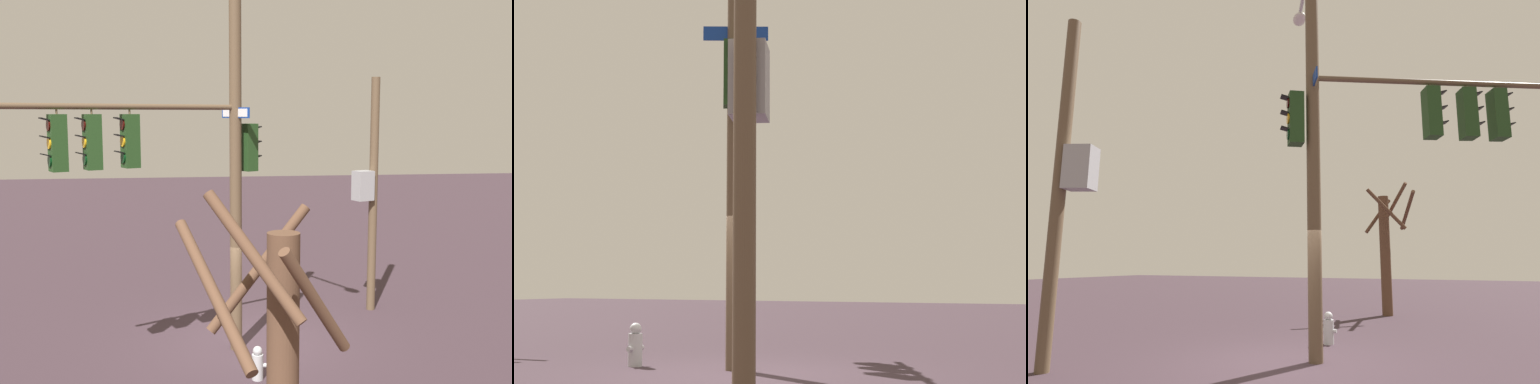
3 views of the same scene
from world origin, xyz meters
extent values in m
plane|color=#392A32|center=(0.00, 0.00, 0.00)|extent=(80.00, 80.00, 0.00)
cylinder|color=brown|center=(0.37, 0.31, 4.52)|extent=(0.28, 0.28, 9.03)
cylinder|color=brown|center=(2.64, 1.50, 5.73)|extent=(4.60, 2.48, 0.12)
cube|color=#1E3D19|center=(2.66, 1.51, 5.03)|extent=(0.43, 0.46, 1.10)
cylinder|color=#2F0403|center=(2.81, 1.58, 5.37)|extent=(0.12, 0.21, 0.22)
cube|color=black|center=(2.87, 1.61, 5.49)|extent=(0.24, 0.26, 0.06)
cylinder|color=#F2A814|center=(2.81, 1.58, 5.03)|extent=(0.12, 0.21, 0.22)
cube|color=black|center=(2.87, 1.61, 5.15)|extent=(0.24, 0.26, 0.06)
cylinder|color=black|center=(2.81, 1.58, 4.69)|extent=(0.12, 0.21, 0.22)
cube|color=black|center=(2.87, 1.61, 4.81)|extent=(0.24, 0.26, 0.06)
cylinder|color=brown|center=(2.66, 1.51, 5.66)|extent=(0.04, 0.04, 0.15)
cube|color=#1E3D19|center=(3.37, 1.88, 5.03)|extent=(0.42, 0.45, 1.10)
cylinder|color=#2F0403|center=(3.52, 1.94, 5.37)|extent=(0.12, 0.21, 0.22)
cube|color=black|center=(3.59, 1.97, 5.49)|extent=(0.23, 0.26, 0.06)
cylinder|color=#F2A814|center=(3.52, 1.94, 5.03)|extent=(0.12, 0.21, 0.22)
cube|color=black|center=(3.59, 1.97, 5.15)|extent=(0.23, 0.26, 0.06)
cylinder|color=black|center=(3.52, 1.94, 4.69)|extent=(0.12, 0.21, 0.22)
cube|color=black|center=(3.59, 1.97, 4.81)|extent=(0.23, 0.26, 0.06)
cylinder|color=brown|center=(3.37, 1.88, 5.66)|extent=(0.04, 0.04, 0.15)
cube|color=#1E3D19|center=(3.98, 2.20, 5.03)|extent=(0.43, 0.45, 1.10)
cylinder|color=#2F0403|center=(4.13, 2.27, 5.37)|extent=(0.12, 0.21, 0.22)
cube|color=black|center=(4.20, 2.30, 5.49)|extent=(0.23, 0.26, 0.06)
cylinder|color=#F2A814|center=(4.13, 2.27, 5.03)|extent=(0.12, 0.21, 0.22)
cube|color=black|center=(4.20, 2.30, 5.15)|extent=(0.23, 0.26, 0.06)
cylinder|color=black|center=(4.13, 2.27, 4.69)|extent=(0.12, 0.21, 0.22)
cube|color=black|center=(4.20, 2.30, 4.81)|extent=(0.23, 0.26, 0.06)
cylinder|color=brown|center=(3.98, 2.20, 5.66)|extent=(0.04, 0.04, 0.15)
cube|color=#1E3D19|center=(0.05, 0.14, 4.81)|extent=(0.44, 0.46, 1.10)
cylinder|color=#2F0403|center=(-0.09, 0.06, 5.15)|extent=(0.14, 0.20, 0.22)
cube|color=black|center=(-0.15, 0.02, 5.27)|extent=(0.25, 0.26, 0.06)
cylinder|color=#F2A814|center=(-0.09, 0.06, 4.81)|extent=(0.14, 0.20, 0.22)
cube|color=black|center=(-0.15, 0.02, 4.93)|extent=(0.25, 0.26, 0.06)
cylinder|color=black|center=(-0.09, 0.06, 4.47)|extent=(0.14, 0.20, 0.22)
cube|color=black|center=(-0.15, 0.02, 4.59)|extent=(0.25, 0.26, 0.06)
cube|color=navy|center=(0.37, 0.31, 5.61)|extent=(0.55, 0.98, 0.24)
cube|color=white|center=(0.39, 0.32, 5.61)|extent=(0.48, 0.88, 0.18)
cylinder|color=brown|center=(-3.74, -2.21, 3.29)|extent=(0.24, 0.24, 6.59)
cube|color=#99999E|center=(-3.40, -2.07, 3.60)|extent=(0.62, 0.56, 0.82)
cylinder|color=#B2B2B7|center=(0.09, 2.08, 0.28)|extent=(0.24, 0.24, 0.55)
sphere|color=#B2B2B7|center=(0.09, 2.08, 0.63)|extent=(0.20, 0.20, 0.20)
cylinder|color=#B2B2B7|center=(-0.05, 2.08, 0.30)|extent=(0.10, 0.09, 0.09)
cylinder|color=#B2B2B7|center=(0.23, 2.08, 0.30)|extent=(0.10, 0.09, 0.09)
cylinder|color=brown|center=(0.72, 7.19, 3.74)|extent=(1.35, 0.54, 1.50)
cylinder|color=brown|center=(1.34, 8.13, 3.74)|extent=(0.80, 1.74, 1.28)
cylinder|color=brown|center=(0.24, 8.21, 3.60)|extent=(0.96, 0.74, 1.34)
cylinder|color=brown|center=(0.92, 8.24, 4.13)|extent=(1.04, 0.95, 1.31)
camera|label=1|loc=(1.67, 14.46, 5.60)|focal=43.38mm
camera|label=2|loc=(-10.60, -6.11, 1.43)|focal=54.18mm
camera|label=3|loc=(3.00, -7.40, 1.88)|focal=28.60mm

